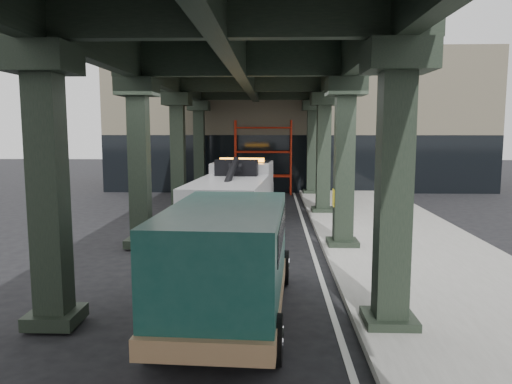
# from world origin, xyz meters

# --- Properties ---
(ground) EXTENTS (90.00, 90.00, 0.00)m
(ground) POSITION_xyz_m (0.00, 0.00, 0.00)
(ground) COLOR black
(ground) RESTS_ON ground
(sidewalk) EXTENTS (5.00, 40.00, 0.15)m
(sidewalk) POSITION_xyz_m (4.50, 2.00, 0.07)
(sidewalk) COLOR gray
(sidewalk) RESTS_ON ground
(lane_stripe) EXTENTS (0.12, 38.00, 0.01)m
(lane_stripe) POSITION_xyz_m (1.70, 2.00, 0.01)
(lane_stripe) COLOR silver
(lane_stripe) RESTS_ON ground
(viaduct) EXTENTS (7.40, 32.00, 6.40)m
(viaduct) POSITION_xyz_m (-0.40, 2.00, 5.46)
(viaduct) COLOR black
(viaduct) RESTS_ON ground
(building) EXTENTS (22.00, 10.00, 8.00)m
(building) POSITION_xyz_m (2.00, 20.00, 4.00)
(building) COLOR #C6B793
(building) RESTS_ON ground
(scaffolding) EXTENTS (3.08, 0.88, 4.00)m
(scaffolding) POSITION_xyz_m (0.00, 14.64, 2.11)
(scaffolding) COLOR red
(scaffolding) RESTS_ON ground
(tow_truck) EXTENTS (2.81, 8.01, 2.58)m
(tow_truck) POSITION_xyz_m (-0.78, 4.69, 1.26)
(tow_truck) COLOR black
(tow_truck) RESTS_ON ground
(towed_van) EXTENTS (2.43, 5.51, 2.19)m
(towed_van) POSITION_xyz_m (-0.29, -3.56, 1.18)
(towed_van) COLOR #113F37
(towed_van) RESTS_ON ground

